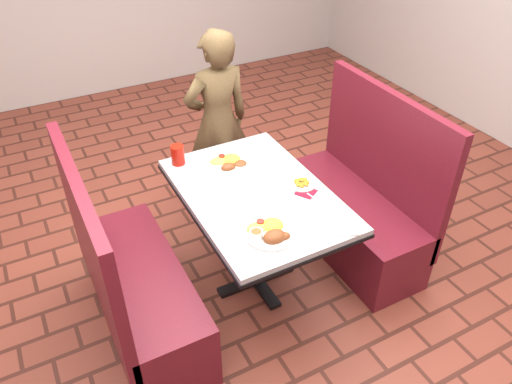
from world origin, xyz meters
TOP-DOWN VIEW (x-y plane):
  - dining_table at (0.00, 0.00)m, footprint 0.81×1.21m
  - booth_bench_left at (-0.80, 0.00)m, footprint 0.47×1.20m
  - booth_bench_right at (0.80, 0.00)m, footprint 0.47×1.20m
  - diner_person at (0.19, 0.97)m, footprint 0.52×0.35m
  - near_dinner_plate at (-0.11, -0.37)m, footprint 0.29×0.29m
  - far_dinner_plate at (-0.01, 0.34)m, footprint 0.28×0.28m
  - plantain_plate at (0.28, -0.06)m, footprint 0.17×0.17m
  - maroon_napkin at (0.26, -0.14)m, footprint 0.15×0.15m
  - spoon_utensil at (0.27, -0.22)m, footprint 0.03×0.13m
  - red_tumbler at (-0.29, 0.51)m, footprint 0.08×0.08m
  - paper_napkin at (0.24, -0.50)m, footprint 0.25×0.22m
  - knife_utensil at (-0.11, -0.32)m, footprint 0.07×0.14m
  - fork_utensil at (-0.06, -0.40)m, footprint 0.09×0.13m
  - lettuce_shreds at (0.04, 0.06)m, footprint 0.28×0.32m

SIDE VIEW (x-z plane):
  - booth_bench_left at x=-0.80m, z-range -0.26..0.92m
  - booth_bench_right at x=0.80m, z-range -0.26..0.92m
  - dining_table at x=0.00m, z-range 0.28..1.03m
  - diner_person at x=0.19m, z-range 0.00..1.41m
  - lettuce_shreds at x=0.04m, z-range 0.75..0.75m
  - maroon_napkin at x=0.26m, z-range 0.75..0.75m
  - spoon_utensil at x=0.27m, z-range 0.75..0.76m
  - paper_napkin at x=0.24m, z-range 0.75..0.76m
  - knife_utensil at x=-0.11m, z-range 0.76..0.76m
  - fork_utensil at x=-0.06m, z-range 0.76..0.76m
  - plantain_plate at x=0.28m, z-range 0.75..0.77m
  - far_dinner_plate at x=-0.01m, z-range 0.74..0.81m
  - near_dinner_plate at x=-0.11m, z-range 0.74..0.83m
  - red_tumbler at x=-0.29m, z-range 0.75..0.88m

